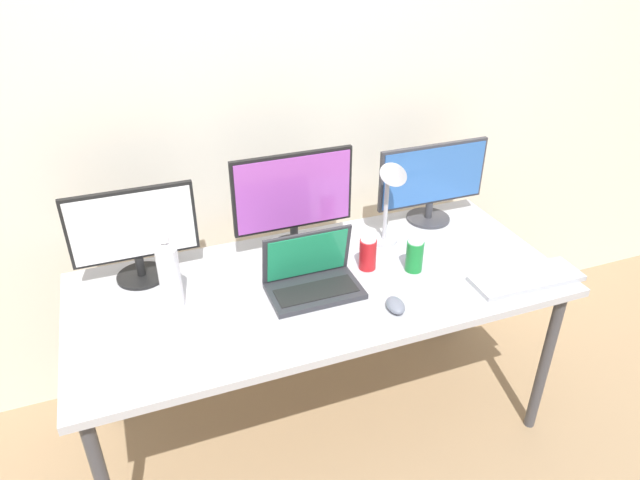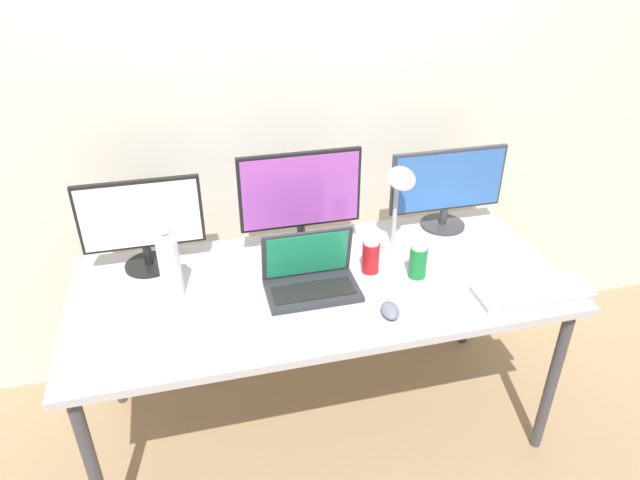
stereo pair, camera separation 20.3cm
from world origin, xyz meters
TOP-DOWN VIEW (x-y plane):
  - ground_plane at (0.00, 0.00)m, footprint 16.00×16.00m
  - wall_back at (0.00, 0.59)m, footprint 7.00×0.08m
  - work_desk at (0.00, 0.00)m, footprint 1.81×0.80m
  - monitor_left at (-0.62, 0.26)m, footprint 0.45×0.19m
  - monitor_center at (-0.02, 0.25)m, footprint 0.48×0.21m
  - monitor_right at (0.63, 0.29)m, footprint 0.50×0.19m
  - laptop_silver at (-0.04, -0.03)m, footprint 0.33×0.21m
  - keyboard_main at (0.72, -0.27)m, footprint 0.43×0.16m
  - mouse_by_keyboard at (0.18, -0.25)m, footprint 0.07×0.10m
  - water_bottle at (-0.53, 0.05)m, footprint 0.08×0.08m
  - soda_can_near_keyboard at (0.36, -0.05)m, footprint 0.07×0.07m
  - soda_can_by_laptop at (0.20, 0.02)m, footprint 0.07×0.07m
  - desk_lamp at (0.36, 0.14)m, footprint 0.11×0.18m

SIDE VIEW (x-z plane):
  - ground_plane at x=0.00m, z-range 0.00..0.00m
  - work_desk at x=0.00m, z-range 0.31..1.05m
  - keyboard_main at x=0.72m, z-range 0.74..0.76m
  - mouse_by_keyboard at x=0.18m, z-range 0.74..0.78m
  - laptop_silver at x=-0.04m, z-range 0.68..0.90m
  - soda_can_near_keyboard at x=0.36m, z-range 0.74..0.87m
  - soda_can_by_laptop at x=0.20m, z-range 0.74..0.87m
  - water_bottle at x=-0.53m, z-range 0.73..1.01m
  - monitor_right at x=0.63m, z-range 0.75..1.11m
  - monitor_left at x=-0.62m, z-range 0.76..1.12m
  - monitor_center at x=-0.02m, z-range 0.76..1.17m
  - desk_lamp at x=0.36m, z-range 0.81..1.21m
  - wall_back at x=0.00m, z-range 0.00..2.60m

